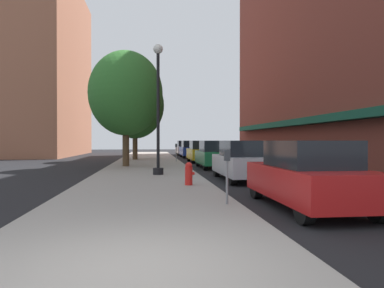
{
  "coord_description": "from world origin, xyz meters",
  "views": [
    {
      "loc": [
        0.23,
        -4.23,
        1.66
      ],
      "look_at": [
        2.38,
        14.42,
        1.48
      ],
      "focal_mm": 33.08,
      "sensor_mm": 36.0,
      "label": 1
    }
  ],
  "objects_px": {
    "parking_meter_near": "(227,170)",
    "car_yellow": "(201,152)",
    "fire_hydrant": "(189,173)",
    "car_silver": "(242,161)",
    "tree_near": "(126,93)",
    "car_green": "(214,155)",
    "lamppost": "(158,106)",
    "car_white": "(185,148)",
    "car_red": "(307,176)",
    "parking_meter_far": "(176,150)",
    "tree_mid": "(135,105)",
    "car_blue": "(190,149)"
  },
  "relations": [
    {
      "from": "car_blue",
      "to": "parking_meter_far",
      "type": "bearing_deg",
      "value": -103.27
    },
    {
      "from": "car_silver",
      "to": "car_white",
      "type": "distance_m",
      "value": 25.62
    },
    {
      "from": "fire_hydrant",
      "to": "car_silver",
      "type": "relative_size",
      "value": 0.18
    },
    {
      "from": "parking_meter_near",
      "to": "car_yellow",
      "type": "bearing_deg",
      "value": 83.92
    },
    {
      "from": "car_green",
      "to": "car_white",
      "type": "xyz_separation_m",
      "value": [
        0.0,
        18.99,
        0.0
      ]
    },
    {
      "from": "parking_meter_near",
      "to": "tree_near",
      "type": "distance_m",
      "value": 14.1
    },
    {
      "from": "car_blue",
      "to": "car_white",
      "type": "distance_m",
      "value": 5.96
    },
    {
      "from": "parking_meter_far",
      "to": "car_red",
      "type": "bearing_deg",
      "value": -83.71
    },
    {
      "from": "parking_meter_near",
      "to": "tree_near",
      "type": "height_order",
      "value": "tree_near"
    },
    {
      "from": "car_green",
      "to": "car_silver",
      "type": "bearing_deg",
      "value": -91.67
    },
    {
      "from": "fire_hydrant",
      "to": "car_yellow",
      "type": "bearing_deg",
      "value": 80.32
    },
    {
      "from": "fire_hydrant",
      "to": "tree_mid",
      "type": "xyz_separation_m",
      "value": [
        -2.6,
        16.96,
        4.01
      ]
    },
    {
      "from": "car_silver",
      "to": "lamppost",
      "type": "bearing_deg",
      "value": 154.08
    },
    {
      "from": "parking_meter_far",
      "to": "car_white",
      "type": "distance_m",
      "value": 14.23
    },
    {
      "from": "lamppost",
      "to": "car_green",
      "type": "distance_m",
      "value": 6.49
    },
    {
      "from": "car_silver",
      "to": "car_blue",
      "type": "height_order",
      "value": "same"
    },
    {
      "from": "car_green",
      "to": "car_white",
      "type": "distance_m",
      "value": 18.99
    },
    {
      "from": "tree_near",
      "to": "car_white",
      "type": "distance_m",
      "value": 19.48
    },
    {
      "from": "car_silver",
      "to": "car_green",
      "type": "bearing_deg",
      "value": 90.11
    },
    {
      "from": "lamppost",
      "to": "parking_meter_near",
      "type": "distance_m",
      "value": 8.14
    },
    {
      "from": "parking_meter_far",
      "to": "tree_mid",
      "type": "distance_m",
      "value": 5.74
    },
    {
      "from": "parking_meter_near",
      "to": "car_white",
      "type": "xyz_separation_m",
      "value": [
        1.95,
        31.61,
        -0.14
      ]
    },
    {
      "from": "lamppost",
      "to": "car_white",
      "type": "relative_size",
      "value": 1.37
    },
    {
      "from": "fire_hydrant",
      "to": "tree_near",
      "type": "relative_size",
      "value": 0.11
    },
    {
      "from": "car_white",
      "to": "parking_meter_far",
      "type": "bearing_deg",
      "value": -99.05
    },
    {
      "from": "car_yellow",
      "to": "fire_hydrant",
      "type": "bearing_deg",
      "value": -100.96
    },
    {
      "from": "lamppost",
      "to": "car_yellow",
      "type": "relative_size",
      "value": 1.37
    },
    {
      "from": "parking_meter_near",
      "to": "car_green",
      "type": "height_order",
      "value": "car_green"
    },
    {
      "from": "parking_meter_far",
      "to": "parking_meter_near",
      "type": "bearing_deg",
      "value": -90.0
    },
    {
      "from": "lamppost",
      "to": "car_green",
      "type": "xyz_separation_m",
      "value": [
        3.46,
        4.94,
        -2.39
      ]
    },
    {
      "from": "fire_hydrant",
      "to": "car_yellow",
      "type": "relative_size",
      "value": 0.18
    },
    {
      "from": "tree_near",
      "to": "car_silver",
      "type": "height_order",
      "value": "tree_near"
    },
    {
      "from": "car_yellow",
      "to": "car_white",
      "type": "height_order",
      "value": "same"
    },
    {
      "from": "car_red",
      "to": "car_white",
      "type": "distance_m",
      "value": 31.79
    },
    {
      "from": "fire_hydrant",
      "to": "car_silver",
      "type": "xyz_separation_m",
      "value": [
        2.48,
        2.22,
        0.29
      ]
    },
    {
      "from": "parking_meter_near",
      "to": "car_white",
      "type": "relative_size",
      "value": 0.3
    },
    {
      "from": "tree_mid",
      "to": "car_green",
      "type": "bearing_deg",
      "value": -57.94
    },
    {
      "from": "parking_meter_far",
      "to": "car_green",
      "type": "distance_m",
      "value": 5.27
    },
    {
      "from": "car_blue",
      "to": "car_yellow",
      "type": "bearing_deg",
      "value": -89.8
    },
    {
      "from": "fire_hydrant",
      "to": "car_yellow",
      "type": "xyz_separation_m",
      "value": [
        2.48,
        14.54,
        0.29
      ]
    },
    {
      "from": "car_red",
      "to": "car_silver",
      "type": "height_order",
      "value": "same"
    },
    {
      "from": "lamppost",
      "to": "tree_near",
      "type": "bearing_deg",
      "value": 108.26
    },
    {
      "from": "tree_mid",
      "to": "car_green",
      "type": "xyz_separation_m",
      "value": [
        5.08,
        -8.11,
        -3.72
      ]
    },
    {
      "from": "lamppost",
      "to": "parking_meter_far",
      "type": "relative_size",
      "value": 4.5
    },
    {
      "from": "tree_near",
      "to": "car_silver",
      "type": "relative_size",
      "value": 1.62
    },
    {
      "from": "fire_hydrant",
      "to": "car_blue",
      "type": "xyz_separation_m",
      "value": [
        2.48,
        21.88,
        0.29
      ]
    },
    {
      "from": "car_red",
      "to": "car_white",
      "type": "xyz_separation_m",
      "value": [
        0.0,
        31.79,
        0.0
      ]
    },
    {
      "from": "parking_meter_near",
      "to": "fire_hydrant",
      "type": "bearing_deg",
      "value": 98.03
    },
    {
      "from": "car_yellow",
      "to": "parking_meter_far",
      "type": "bearing_deg",
      "value": -159.17
    },
    {
      "from": "car_red",
      "to": "car_blue",
      "type": "distance_m",
      "value": 25.83
    }
  ]
}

